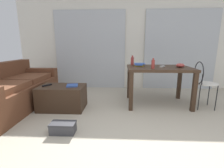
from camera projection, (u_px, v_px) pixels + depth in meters
ground_plane at (142, 114)px, 2.78m from camera, size 7.42×7.42×0.00m
wall_back at (135, 42)px, 4.39m from camera, size 6.23×0.10×2.46m
curtains at (135, 50)px, 4.36m from camera, size 4.26×0.03×2.05m
couch at (12, 91)px, 3.06m from camera, size 0.88×2.09×0.82m
coffee_table at (62, 97)px, 3.01m from camera, size 0.80×0.54×0.43m
craft_table at (159, 72)px, 3.16m from camera, size 1.19×0.84×0.74m
wire_chair at (202, 79)px, 2.98m from camera, size 0.41×0.42×0.86m
bottle_near at (153, 64)px, 2.88m from camera, size 0.06×0.06×0.18m
bottle_far at (132, 61)px, 3.46m from camera, size 0.07×0.07×0.20m
bowl at (180, 65)px, 3.04m from camera, size 0.15×0.15×0.08m
book_stack at (139, 65)px, 3.28m from camera, size 0.21×0.30×0.05m
tv_remote_on_table at (162, 67)px, 3.10m from camera, size 0.14×0.17×0.02m
scissors at (164, 65)px, 3.35m from camera, size 0.12×0.07×0.00m
tv_remote_primary at (47, 85)px, 2.97m from camera, size 0.13×0.18×0.02m
magazine at (72, 85)px, 2.96m from camera, size 0.24×0.27×0.02m
shoebox at (63, 128)px, 2.17m from camera, size 0.33×0.19×0.15m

